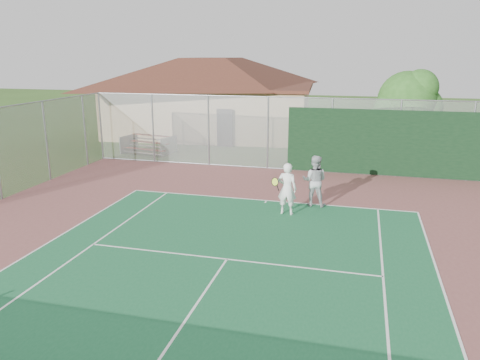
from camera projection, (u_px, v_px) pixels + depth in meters
name	position (u px, v px, depth m)	size (l,w,h in m)	color
back_fence	(333.00, 138.00, 21.76)	(20.08, 0.11, 3.53)	gray
side_fence_left	(46.00, 141.00, 20.49)	(0.08, 9.00, 3.50)	gray
clubhouse	(212.00, 89.00, 32.24)	(15.02, 10.65, 6.18)	tan
bleachers	(148.00, 144.00, 26.46)	(2.83, 1.93, 0.97)	#9D3D24
tree	(408.00, 102.00, 23.39)	(3.41, 3.23, 4.75)	#3D2316
player_white_front	(287.00, 189.00, 16.22)	(0.91, 0.69, 1.84)	white
player_grey_back	(314.00, 181.00, 17.14)	(0.95, 0.75, 1.89)	#AEB1B4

